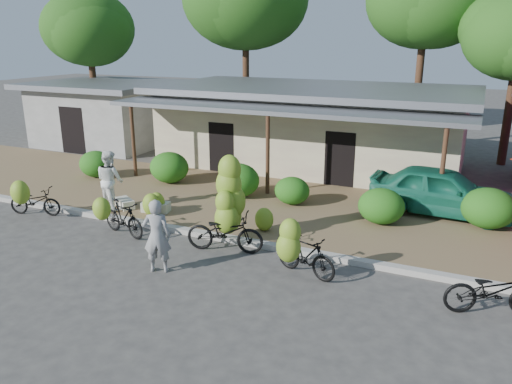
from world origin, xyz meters
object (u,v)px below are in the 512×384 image
sack_near (156,207)px  sack_far (125,203)px  bike_left (120,217)px  bike_center (227,214)px  bike_far_left (32,200)px  bike_right (301,251)px  teal_van (442,191)px  vendor (157,236)px  tree_back_left (87,27)px  bike_far_right (494,291)px  bystander (110,180)px

sack_near → sack_far: sack_near is taller
bike_left → bike_center: (3.06, 0.52, 0.36)m
bike_far_left → bike_right: bike_right is taller
sack_near → teal_van: 8.77m
bike_center → vendor: bike_center is taller
tree_back_left → bike_far_right: size_ratio=3.79×
vendor → teal_van: bearing=-153.3°
bike_far_left → vendor: (5.73, -1.58, 0.36)m
sack_near → bike_right: bearing=-21.3°
tree_back_left → teal_van: 21.07m
bike_far_right → vendor: 7.28m
bike_left → sack_far: (-1.24, 1.73, -0.31)m
bike_left → sack_far: 2.15m
bike_far_left → vendor: bearing=-120.4°
bystander → teal_van: bearing=-141.1°
bike_far_right → teal_van: teal_van is taller
bike_left → bike_center: 3.12m
bike_far_right → bystander: bearing=60.9°
bike_far_left → bystander: (1.98, 1.30, 0.52)m
vendor → teal_van: vendor is taller
sack_far → vendor: size_ratio=0.42×
bike_left → teal_van: size_ratio=0.40×
bike_center → bike_right: bike_center is taller
tree_back_left → bike_far_left: tree_back_left is taller
bike_center → vendor: (-0.84, -1.92, -0.04)m
bike_far_left → vendor: vendor is taller
vendor → teal_van: (5.72, 6.62, -0.04)m
bike_center → bike_far_right: bike_center is taller
bike_center → bike_far_right: size_ratio=1.19×
teal_van → tree_back_left: bearing=73.6°
bike_far_left → teal_van: size_ratio=0.41×
bystander → bike_center: bearing=-174.4°
tree_back_left → bike_left: (11.38, -12.00, -5.28)m
bike_left → bike_far_left: bearing=102.4°
bike_left → teal_van: 9.51m
sack_near → teal_van: (8.06, 3.41, 0.58)m
sack_near → vendor: size_ratio=0.48×
bike_far_left → sack_far: (2.28, 1.54, -0.28)m
bike_far_left → bike_center: bearing=-102.1°
bike_right → bystander: (-6.93, 1.81, 0.40)m
sack_far → bystander: size_ratio=0.40×
sack_near → sack_far: 1.13m
bike_far_right → bystander: 11.08m
bike_left → vendor: vendor is taller
bike_far_right → bystander: (-10.93, 1.73, 0.55)m
sack_far → vendor: (3.46, -3.12, 0.63)m
bike_center → bike_right: 2.50m
bike_center → bystander: (-4.59, 0.96, 0.13)m
bike_far_left → sack_far: size_ratio=2.36×
bike_center → bystander: 4.69m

